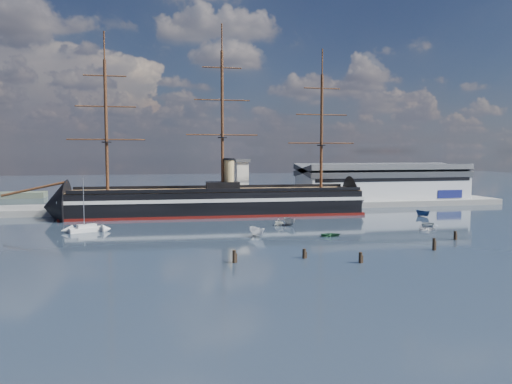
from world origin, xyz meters
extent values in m
plane|color=#27303E|center=(0.00, 40.00, 0.00)|extent=(600.00, 600.00, 0.00)
cube|color=slate|center=(10.00, 76.00, 0.00)|extent=(180.00, 18.00, 2.00)
cube|color=#B7BABC|center=(58.00, 80.00, 7.00)|extent=(62.00, 20.00, 10.00)
cube|color=#3F4247|center=(58.00, 80.00, 12.60)|extent=(63.00, 21.00, 2.00)
cube|color=silver|center=(3.00, 73.00, 9.00)|extent=(4.00, 4.00, 14.00)
cube|color=#3F4247|center=(3.00, 73.00, 16.50)|extent=(5.00, 5.00, 1.00)
cube|color=black|center=(-7.61, 60.00, 4.00)|extent=(88.76, 20.95, 7.00)
cube|color=silver|center=(-7.61, 60.00, 5.20)|extent=(90.77, 21.31, 1.00)
cube|color=#580F0C|center=(-7.61, 60.00, 0.35)|extent=(90.77, 21.27, 0.90)
cone|color=black|center=(-54.11, 60.00, 3.70)|extent=(14.86, 16.45, 15.68)
cone|color=black|center=(38.89, 60.00, 3.70)|extent=(11.87, 16.28, 15.68)
cube|color=brown|center=(-7.61, 60.00, 7.60)|extent=(88.69, 19.68, 0.40)
cube|color=black|center=(-5.61, 60.00, 9.00)|extent=(10.32, 6.56, 2.50)
cylinder|color=tan|center=(-3.61, 60.00, 12.50)|extent=(3.20, 3.20, 9.00)
cylinder|color=#381E0F|center=(-59.61, 60.00, 9.00)|extent=(17.76, 1.70, 4.43)
cylinder|color=#381E0F|center=(-39.61, 60.00, 26.80)|extent=(0.90, 0.90, 38.00)
cylinder|color=#381E0F|center=(-5.61, 60.00, 28.80)|extent=(0.90, 0.90, 42.00)
cylinder|color=#381E0F|center=(26.39, 60.00, 25.80)|extent=(0.90, 0.90, 36.00)
cube|color=silver|center=(-43.07, 34.98, 0.55)|extent=(8.59, 5.35, 1.10)
cube|color=silver|center=(-43.07, 34.98, 1.44)|extent=(4.76, 3.29, 0.88)
cylinder|color=#B2B2B7|center=(-43.62, 34.98, 7.18)|extent=(0.18, 0.18, 12.15)
imported|color=white|center=(-4.04, 19.43, 0.00)|extent=(7.17, 4.05, 2.71)
imported|color=#1E4F2E|center=(12.59, 15.73, 0.00)|extent=(1.50, 3.00, 1.35)
imported|color=gray|center=(8.20, 34.26, 0.00)|extent=(6.72, 3.31, 2.57)
imported|color=silver|center=(5.33, 34.56, 0.00)|extent=(6.44, 4.25, 2.18)
imported|color=white|center=(39.48, 18.96, 0.00)|extent=(1.23, 2.63, 1.19)
imported|color=navy|center=(52.74, 42.91, 0.00)|extent=(6.29, 3.85, 2.37)
imported|color=slate|center=(41.95, 23.14, 0.00)|extent=(3.91, 3.91, 1.84)
cylinder|color=black|center=(-14.10, -6.10, 0.00)|extent=(0.64, 0.64, 2.95)
cylinder|color=black|center=(7.51, -11.24, 0.00)|extent=(0.64, 0.64, 2.63)
cylinder|color=black|center=(26.53, -4.03, 0.00)|extent=(0.64, 0.64, 3.11)
cylinder|color=black|center=(37.76, 5.36, 0.00)|extent=(0.64, 0.64, 2.64)
cylinder|color=black|center=(-0.93, -5.40, 0.00)|extent=(0.64, 0.64, 2.49)
camera|label=1|loc=(-29.60, -91.32, 19.61)|focal=35.00mm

